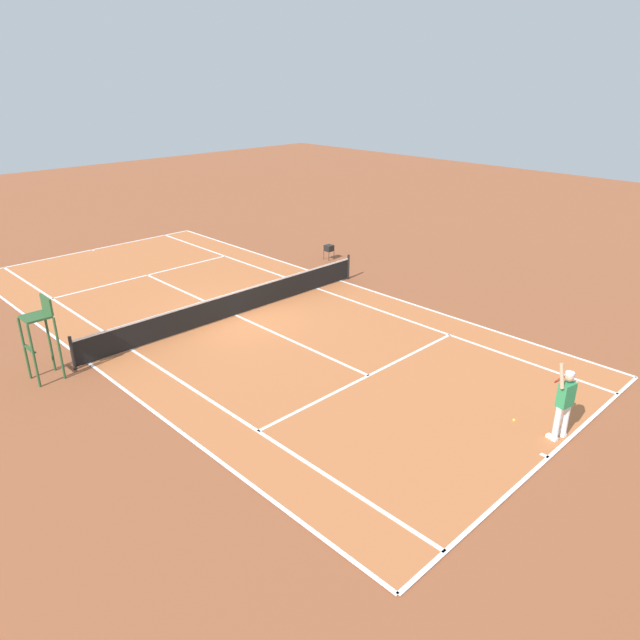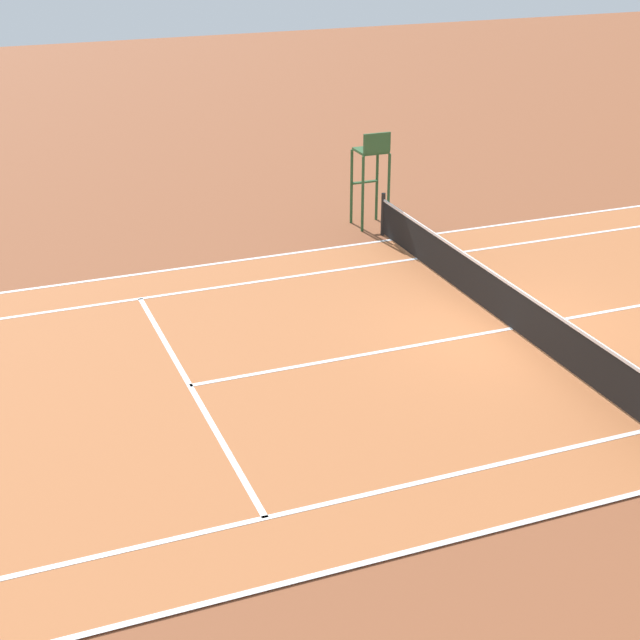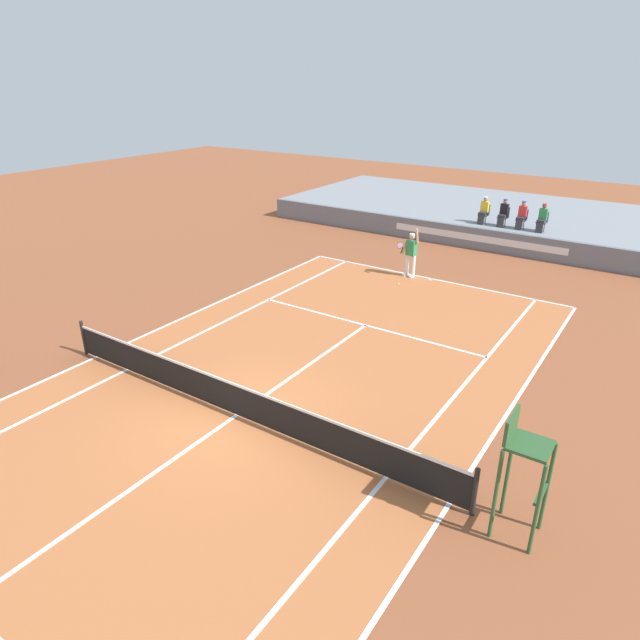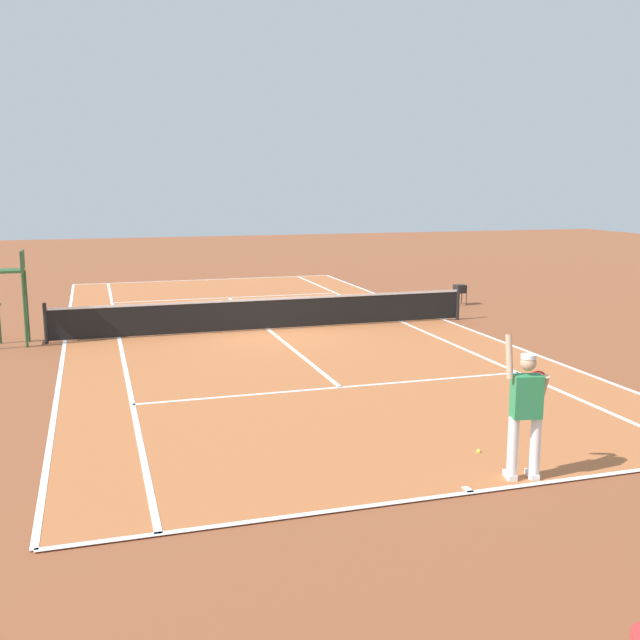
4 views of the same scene
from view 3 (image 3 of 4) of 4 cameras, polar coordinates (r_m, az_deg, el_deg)
name	(u,v)px [view 3 (image 3 of 4)]	position (r m, az deg, el deg)	size (l,w,h in m)	color
ground_plane	(236,416)	(13.92, -8.59, -9.75)	(80.00, 80.00, 0.00)	brown
court	(236,416)	(13.92, -8.59, -9.71)	(11.08, 23.88, 0.03)	#B76638
net	(235,398)	(13.64, -8.72, -7.92)	(11.98, 0.10, 1.07)	black
barrier_wall	(476,238)	(27.59, 15.78, 8.07)	(23.72, 0.25, 1.04)	slate
bleacher_platform	(508,218)	(32.21, 18.72, 9.91)	(23.72, 9.65, 1.04)	gray
spectator_seated_0	(484,211)	(28.25, 16.48, 10.72)	(0.44, 0.60, 1.26)	#474C56
spectator_seated_1	(503,213)	(27.99, 18.33, 10.37)	(0.44, 0.60, 1.26)	#474C56
spectator_seated_2	(522,216)	(27.78, 20.03, 10.05)	(0.44, 0.60, 1.26)	#474C56
spectator_seated_3	(542,218)	(27.58, 21.88, 9.68)	(0.44, 0.60, 1.26)	#474C56
tennis_player	(411,253)	(22.95, 9.30, 6.76)	(0.82, 0.62, 2.08)	white
tennis_ball	(398,284)	(22.26, 8.07, 3.69)	(0.07, 0.07, 0.07)	#D1E533
umpire_chair	(523,462)	(10.45, 20.12, -13.53)	(0.77, 0.77, 2.44)	#2D562D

